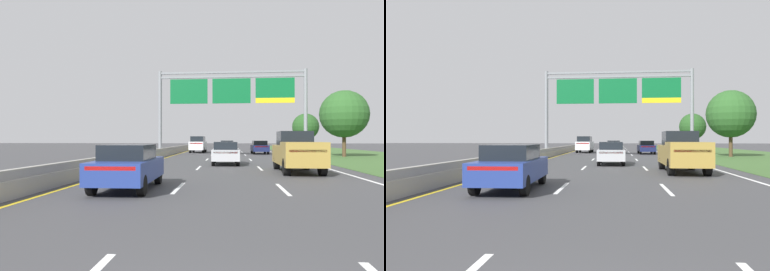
{
  "view_description": "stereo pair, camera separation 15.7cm",
  "coord_description": "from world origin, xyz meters",
  "views": [
    {
      "loc": [
        -0.08,
        -2.34,
        1.77
      ],
      "look_at": [
        -3.07,
        27.59,
        2.06
      ],
      "focal_mm": 33.47,
      "sensor_mm": 36.0,
      "label": 1
    },
    {
      "loc": [
        0.08,
        -2.33,
        1.77
      ],
      "look_at": [
        -3.07,
        27.59,
        2.06
      ],
      "focal_mm": 33.47,
      "sensor_mm": 36.0,
      "label": 2
    }
  ],
  "objects": [
    {
      "name": "roadside_tree_far",
      "position": [
        11.44,
        52.14,
        3.61
      ],
      "size": [
        3.88,
        3.88,
        5.56
      ],
      "color": "#4C3823",
      "rests_on": "ground"
    },
    {
      "name": "car_navy_right_lane_sedan",
      "position": [
        3.69,
        40.62,
        0.82
      ],
      "size": [
        1.9,
        4.43,
        1.57
      ],
      "rotation": [
        0.0,
        0.0,
        1.59
      ],
      "color": "#161E47",
      "rests_on": "ground"
    },
    {
      "name": "roadside_tree_mid",
      "position": [
        11.41,
        34.38,
        4.25
      ],
      "size": [
        4.7,
        4.7,
        6.61
      ],
      "color": "#4C3823",
      "rests_on": "ground"
    },
    {
      "name": "car_white_left_lane_suv",
      "position": [
        -3.92,
        44.03,
        1.1
      ],
      "size": [
        2.04,
        4.75,
        2.11
      ],
      "rotation": [
        0.0,
        0.0,
        1.54
      ],
      "color": "silver",
      "rests_on": "ground"
    },
    {
      "name": "car_blue_left_lane_sedan",
      "position": [
        -3.56,
        10.0,
        0.82
      ],
      "size": [
        1.93,
        4.44,
        1.57
      ],
      "rotation": [
        0.0,
        0.0,
        1.6
      ],
      "color": "navy",
      "rests_on": "ground"
    },
    {
      "name": "grass_verge_right",
      "position": [
        13.95,
        35.0,
        0.01
      ],
      "size": [
        14.0,
        110.0,
        0.02
      ],
      "primitive_type": "cube",
      "color": "#3D602D",
      "rests_on": "ground"
    },
    {
      "name": "ground_plane",
      "position": [
        0.0,
        35.0,
        0.0
      ],
      "size": [
        220.0,
        220.0,
        0.0
      ],
      "primitive_type": "plane",
      "color": "#3D3D3F"
    },
    {
      "name": "pickup_truck_gold",
      "position": [
        3.61,
        17.22,
        1.07
      ],
      "size": [
        2.05,
        5.42,
        2.2
      ],
      "rotation": [
        0.0,
        0.0,
        1.56
      ],
      "color": "#A38438",
      "rests_on": "ground"
    },
    {
      "name": "overhead_sign_gantry",
      "position": [
        0.3,
        34.06,
        6.26
      ],
      "size": [
        15.06,
        0.42,
        8.79
      ],
      "color": "gray",
      "rests_on": "ground"
    },
    {
      "name": "median_barrier_concrete",
      "position": [
        -6.6,
        35.0,
        0.35
      ],
      "size": [
        0.6,
        110.0,
        0.85
      ],
      "color": "#99968E",
      "rests_on": "ground"
    },
    {
      "name": "car_darkgreen_centre_lane_sedan",
      "position": [
        -0.18,
        43.87,
        0.82
      ],
      "size": [
        1.88,
        4.42,
        1.57
      ],
      "rotation": [
        0.0,
        0.0,
        1.58
      ],
      "color": "#193D23",
      "rests_on": "ground"
    },
    {
      "name": "car_silver_centre_lane_sedan",
      "position": [
        -0.23,
        22.6,
        0.82
      ],
      "size": [
        1.86,
        4.42,
        1.57
      ],
      "rotation": [
        0.0,
        0.0,
        1.58
      ],
      "color": "#B2B5BA",
      "rests_on": "ground"
    },
    {
      "name": "lane_striping",
      "position": [
        0.0,
        34.54,
        0.0
      ],
      "size": [
        11.96,
        106.0,
        0.01
      ],
      "color": "white",
      "rests_on": "ground"
    }
  ]
}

